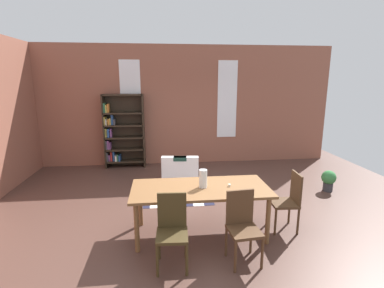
# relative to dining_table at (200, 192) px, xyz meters

# --- Properties ---
(ground_plane) EXTENTS (9.98, 9.98, 0.00)m
(ground_plane) POSITION_rel_dining_table_xyz_m (-0.03, 0.58, -0.70)
(ground_plane) COLOR #4F352D
(back_wall_brick) EXTENTS (8.67, 0.12, 3.31)m
(back_wall_brick) POSITION_rel_dining_table_xyz_m (-0.03, 4.05, 0.96)
(back_wall_brick) COLOR #935643
(back_wall_brick) RESTS_ON ground
(window_pane_0) EXTENTS (0.55, 0.02, 2.15)m
(window_pane_0) POSITION_rel_dining_table_xyz_m (-1.37, 3.98, 1.12)
(window_pane_0) COLOR white
(window_pane_1) EXTENTS (0.55, 0.02, 2.15)m
(window_pane_1) POSITION_rel_dining_table_xyz_m (1.31, 3.98, 1.12)
(window_pane_1) COLOR white
(dining_table) EXTENTS (2.09, 0.96, 0.78)m
(dining_table) POSITION_rel_dining_table_xyz_m (0.00, 0.00, 0.00)
(dining_table) COLOR brown
(dining_table) RESTS_ON ground
(vase_on_table) EXTENTS (0.12, 0.12, 0.28)m
(vase_on_table) POSITION_rel_dining_table_xyz_m (0.04, 0.00, 0.22)
(vase_on_table) COLOR silver
(vase_on_table) RESTS_ON dining_table
(tealight_candle_0) EXTENTS (0.04, 0.04, 0.04)m
(tealight_candle_0) POSITION_rel_dining_table_xyz_m (0.45, -0.01, 0.10)
(tealight_candle_0) COLOR silver
(tealight_candle_0) RESTS_ON dining_table
(dining_chair_near_left) EXTENTS (0.42, 0.42, 0.95)m
(dining_chair_near_left) POSITION_rel_dining_table_xyz_m (-0.47, -0.71, -0.18)
(dining_chair_near_left) COLOR #3C2F17
(dining_chair_near_left) RESTS_ON ground
(dining_chair_near_right) EXTENTS (0.44, 0.44, 0.95)m
(dining_chair_near_right) POSITION_rel_dining_table_xyz_m (0.46, -0.71, -0.18)
(dining_chair_near_right) COLOR #4C311C
(dining_chair_near_right) RESTS_ON ground
(dining_chair_head_right) EXTENTS (0.42, 0.42, 0.95)m
(dining_chair_head_right) POSITION_rel_dining_table_xyz_m (1.42, -0.00, -0.18)
(dining_chair_head_right) COLOR #48311D
(dining_chair_head_right) RESTS_ON ground
(bookshelf_tall) EXTENTS (1.08, 0.34, 2.00)m
(bookshelf_tall) POSITION_rel_dining_table_xyz_m (-1.64, 3.79, 0.29)
(bookshelf_tall) COLOR #2D2319
(bookshelf_tall) RESTS_ON ground
(armchair_white) EXTENTS (0.88, 0.88, 0.75)m
(armchair_white) POSITION_rel_dining_table_xyz_m (-0.15, 2.16, -0.42)
(armchair_white) COLOR silver
(armchair_white) RESTS_ON ground
(potted_plant_by_shelf) EXTENTS (0.30, 0.30, 0.46)m
(potted_plant_by_shelf) POSITION_rel_dining_table_xyz_m (3.01, 1.46, -0.44)
(potted_plant_by_shelf) COLOR #333338
(potted_plant_by_shelf) RESTS_ON ground
(striped_rug) EXTENTS (1.46, 1.08, 0.01)m
(striped_rug) POSITION_rel_dining_table_xyz_m (-0.30, 1.54, -0.69)
(striped_rug) COLOR #1E1E33
(striped_rug) RESTS_ON ground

